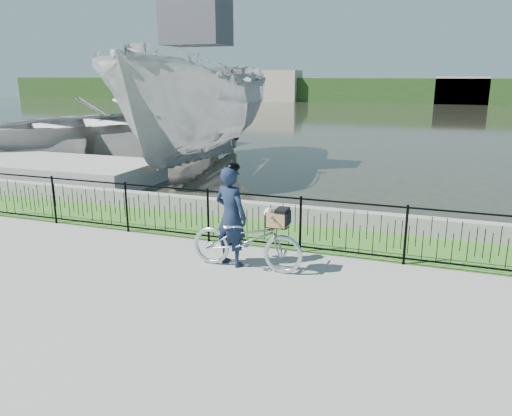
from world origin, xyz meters
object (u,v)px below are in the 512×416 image
at_px(boat_near, 199,109).
at_px(dock, 16,168).
at_px(cyclist, 231,215).
at_px(boat_far, 101,126).
at_px(bicycle_rig, 247,239).

bearing_deg(boat_near, dock, -142.92).
distance_m(dock, cyclist, 11.15).
bearing_deg(cyclist, boat_near, 119.04).
distance_m(cyclist, boat_near, 10.14).
xyz_separation_m(boat_near, boat_far, (-5.63, 1.71, -0.97)).
height_order(dock, cyclist, cyclist).
relative_size(bicycle_rig, cyclist, 1.09).
bearing_deg(dock, bicycle_rig, -26.11).
bearing_deg(cyclist, dock, 153.50).
xyz_separation_m(cyclist, boat_near, (-4.89, 8.80, 1.25)).
bearing_deg(boat_near, cyclist, -60.96).
height_order(bicycle_rig, boat_near, boat_near).
bearing_deg(cyclist, bicycle_rig, -13.65).
height_order(dock, boat_near, boat_near).
height_order(boat_near, boat_far, boat_near).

